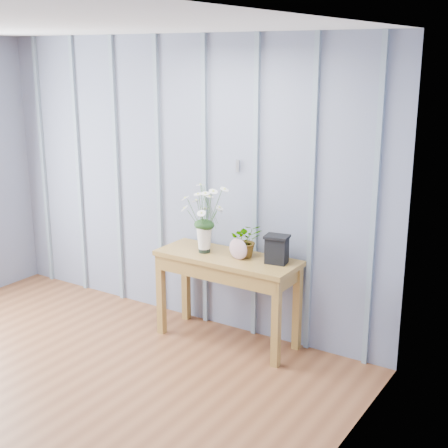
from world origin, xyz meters
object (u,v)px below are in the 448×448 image
Objects in this scene: sideboard at (227,269)px; carved_box at (277,249)px; daisy_vase at (204,208)px; felt_disc_vessel at (238,249)px.

carved_box is (0.42, 0.06, 0.23)m from sideboard.
carved_box is (0.63, 0.08, -0.26)m from daisy_vase.
felt_disc_vessel is (0.12, -0.03, 0.20)m from sideboard.
felt_disc_vessel reaches higher than sideboard.
sideboard is 0.48m from carved_box.
daisy_vase is (-0.21, -0.02, 0.49)m from sideboard.
carved_box is at bearing 21.69° from felt_disc_vessel.
carved_box is (0.30, 0.09, 0.03)m from felt_disc_vessel.
daisy_vase reaches higher than felt_disc_vessel.
sideboard is at bearing 171.41° from felt_disc_vessel.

